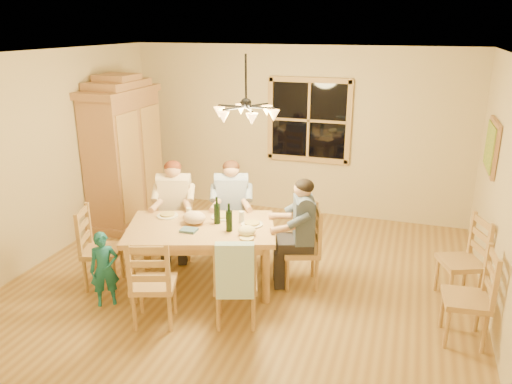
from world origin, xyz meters
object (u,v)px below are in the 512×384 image
(chair_far_left, at_px, (176,235))
(chair_near_right, at_px, (236,296))
(chandelier, at_px, (246,111))
(chair_far_right, at_px, (232,235))
(chair_end_right, at_px, (301,261))
(adult_plaid_man, at_px, (232,197))
(wine_bottle_b, at_px, (229,217))
(child, at_px, (104,269))
(chair_spare_back, at_px, (459,274))
(dining_table, at_px, (201,235))
(chair_spare_front, at_px, (464,313))
(armoire, at_px, (124,156))
(chair_end_left, at_px, (104,262))
(wine_bottle_a, at_px, (217,210))
(adult_slate_man, at_px, (302,220))
(adult_woman, at_px, (174,197))
(chair_near_left, at_px, (155,297))

(chair_far_left, xyz_separation_m, chair_near_right, (1.32, -1.25, 0.00))
(chandelier, height_order, chair_far_right, chandelier)
(chandelier, xyz_separation_m, chair_end_right, (0.66, 0.05, -1.77))
(adult_plaid_man, relative_size, wine_bottle_b, 2.65)
(child, relative_size, chair_spare_back, 0.87)
(dining_table, xyz_separation_m, chair_spare_front, (2.91, -0.23, -0.35))
(armoire, relative_size, chair_end_left, 2.32)
(chair_near_right, xyz_separation_m, wine_bottle_a, (-0.51, 0.77, 0.62))
(chandelier, xyz_separation_m, wine_bottle_a, (-0.31, -0.18, -1.15))
(chandelier, relative_size, child, 0.89)
(chair_far_right, height_order, child, chair_far_right)
(armoire, height_order, chair_far_right, armoire)
(adult_plaid_man, bearing_deg, chair_spare_back, 156.25)
(wine_bottle_a, bearing_deg, wine_bottle_b, -37.44)
(wine_bottle_b, bearing_deg, chair_spare_back, 13.76)
(chair_spare_front, bearing_deg, chair_end_left, 87.33)
(chandelier, bearing_deg, child, -141.05)
(adult_slate_man, distance_m, wine_bottle_b, 0.86)
(chair_far_right, relative_size, wine_bottle_a, 3.00)
(wine_bottle_a, distance_m, chair_spare_front, 2.85)
(chandelier, distance_m, adult_woman, 1.69)
(chair_far_left, bearing_deg, chair_spare_front, 147.93)
(chair_spare_front, bearing_deg, chair_end_right, 66.52)
(chair_end_left, xyz_separation_m, chair_spare_back, (4.03, 0.98, 0.00))
(chair_spare_back, bearing_deg, armoire, 56.79)
(wine_bottle_a, relative_size, child, 0.38)
(chair_end_right, xyz_separation_m, adult_plaid_man, (-1.06, 0.49, 0.54))
(chair_spare_back, bearing_deg, chair_end_left, 81.55)
(armoire, height_order, dining_table, armoire)
(chair_near_left, relative_size, adult_slate_man, 1.13)
(adult_woman, xyz_separation_m, adult_slate_man, (1.78, -0.25, 0.00))
(chair_near_left, height_order, adult_woman, adult_woman)
(chandelier, distance_m, chair_near_right, 2.02)
(chair_far_left, relative_size, wine_bottle_a, 3.00)
(chair_far_right, height_order, adult_woman, adult_woman)
(chair_far_left, distance_m, chair_near_right, 1.82)
(chair_near_left, distance_m, chair_spare_back, 3.40)
(chair_far_left, relative_size, chair_spare_front, 1.00)
(chair_far_right, bearing_deg, chair_spare_back, 156.25)
(chair_end_right, bearing_deg, adult_slate_man, 71.50)
(adult_woman, bearing_deg, dining_table, 117.90)
(wine_bottle_a, bearing_deg, child, -138.55)
(wine_bottle_a, bearing_deg, chandelier, 29.54)
(chair_near_left, bearing_deg, adult_woman, 90.00)
(chair_near_left, bearing_deg, chair_near_right, -0.00)
(chair_end_right, height_order, chair_spare_back, same)
(armoire, relative_size, wine_bottle_b, 6.97)
(armoire, distance_m, dining_table, 2.54)
(chandelier, distance_m, child, 2.35)
(chair_near_right, bearing_deg, chair_far_left, 117.90)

